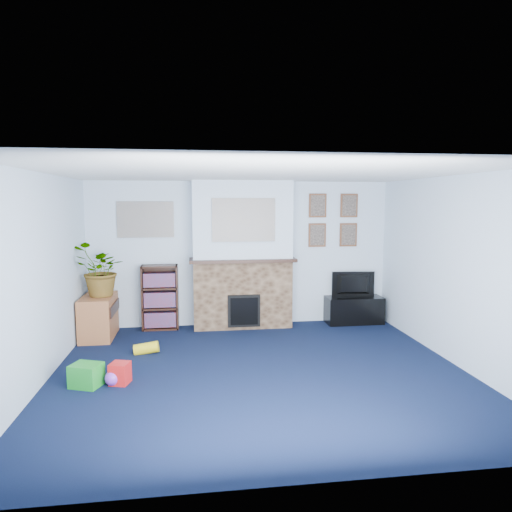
{
  "coord_description": "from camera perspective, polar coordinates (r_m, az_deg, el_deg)",
  "views": [
    {
      "loc": [
        -0.77,
        -5.3,
        2.07
      ],
      "look_at": [
        0.05,
        0.77,
        1.33
      ],
      "focal_mm": 32.0,
      "sensor_mm": 36.0,
      "label": 1
    }
  ],
  "objects": [
    {
      "name": "portrait_br",
      "position": [
        7.99,
        11.46,
        2.61
      ],
      "size": [
        0.3,
        0.03,
        0.4
      ],
      "primitive_type": "cube",
      "color": "brown",
      "rests_on": "wall_back"
    },
    {
      "name": "ceiling",
      "position": [
        5.37,
        0.56,
        10.37
      ],
      "size": [
        5.0,
        4.5,
        0.01
      ],
      "primitive_type": "cube",
      "color": "white",
      "rests_on": "wall_back"
    },
    {
      "name": "portrait_tl",
      "position": [
        7.81,
        7.71,
        6.27
      ],
      "size": [
        0.3,
        0.03,
        0.4
      ],
      "primitive_type": "cube",
      "color": "brown",
      "rests_on": "wall_back"
    },
    {
      "name": "green_crate",
      "position": [
        5.62,
        -20.45,
        -13.68
      ],
      "size": [
        0.39,
        0.35,
        0.26
      ],
      "primitive_type": "cube",
      "rotation": [
        0.0,
        0.0,
        -0.36
      ],
      "color": "#198C26",
      "rests_on": "ground"
    },
    {
      "name": "potted_plant",
      "position": [
        7.22,
        -18.98,
        -1.68
      ],
      "size": [
        0.91,
        0.95,
        0.81
      ],
      "primitive_type": "imported",
      "rotation": [
        0.0,
        0.0,
        4.18
      ],
      "color": "#26661E",
      "rests_on": "sideboard"
    },
    {
      "name": "toy_tube",
      "position": [
        6.54,
        -13.54,
        -11.16
      ],
      "size": [
        0.35,
        0.15,
        0.2
      ],
      "primitive_type": "cylinder",
      "rotation": [
        0.0,
        1.43,
        0.0
      ],
      "color": "yellow",
      "rests_on": "ground"
    },
    {
      "name": "television",
      "position": [
        7.95,
        12.17,
        -3.5
      ],
      "size": [
        0.74,
        0.16,
        0.42
      ],
      "primitive_type": "imported",
      "rotation": [
        0.0,
        0.0,
        3.05
      ],
      "color": "black",
      "rests_on": "tv_stand"
    },
    {
      "name": "wall_left",
      "position": [
        5.64,
        -25.48,
        -2.69
      ],
      "size": [
        0.04,
        4.5,
        2.4
      ],
      "primitive_type": "cube",
      "color": "silver",
      "rests_on": "ground"
    },
    {
      "name": "toy_ball",
      "position": [
        5.57,
        -17.51,
        -14.31
      ],
      "size": [
        0.17,
        0.17,
        0.17
      ],
      "primitive_type": "sphere",
      "color": "purple",
      "rests_on": "ground"
    },
    {
      "name": "tv_stand",
      "position": [
        8.02,
        12.14,
        -6.61
      ],
      "size": [
        0.96,
        0.4,
        0.45
      ],
      "primitive_type": "cube",
      "color": "black",
      "rests_on": "ground"
    },
    {
      "name": "sideboard",
      "position": [
        7.4,
        -19.08,
        -6.97
      ],
      "size": [
        0.46,
        0.83,
        0.64
      ],
      "primitive_type": "cube",
      "color": "#9F5A33",
      "rests_on": "ground"
    },
    {
      "name": "mantel_teddy",
      "position": [
        7.36,
        -5.47,
        0.14
      ],
      "size": [
        0.13,
        0.13,
        0.13
      ],
      "primitive_type": "sphere",
      "color": "gray",
      "rests_on": "chimney_breast"
    },
    {
      "name": "chimney_breast",
      "position": [
        7.44,
        -1.71,
        -0.0
      ],
      "size": [
        1.72,
        0.5,
        2.4
      ],
      "color": "brown",
      "rests_on": "ground"
    },
    {
      "name": "wall_right",
      "position": [
        6.29,
        23.73,
        -1.69
      ],
      "size": [
        0.04,
        4.5,
        2.4
      ],
      "primitive_type": "cube",
      "color": "silver",
      "rests_on": "ground"
    },
    {
      "name": "bookshelf",
      "position": [
        7.59,
        -11.88,
        -5.23
      ],
      "size": [
        0.58,
        0.28,
        1.05
      ],
      "color": "black",
      "rests_on": "ground"
    },
    {
      "name": "collage_main",
      "position": [
        7.18,
        -1.55,
        4.53
      ],
      "size": [
        1.0,
        0.03,
        0.68
      ],
      "primitive_type": "cube",
      "color": "gray",
      "rests_on": "chimney_breast"
    },
    {
      "name": "wall_back",
      "position": [
        7.64,
        -1.87,
        0.3
      ],
      "size": [
        5.0,
        0.04,
        2.4
      ],
      "primitive_type": "cube",
      "color": "silver",
      "rests_on": "ground"
    },
    {
      "name": "collage_left",
      "position": [
        7.58,
        -13.65,
        4.46
      ],
      "size": [
        0.9,
        0.03,
        0.58
      ],
      "primitive_type": "cube",
      "color": "gray",
      "rests_on": "wall_back"
    },
    {
      "name": "floor",
      "position": [
        5.74,
        0.53,
        -14.28
      ],
      "size": [
        5.0,
        4.5,
        0.01
      ],
      "primitive_type": "cube",
      "color": "black",
      "rests_on": "ground"
    },
    {
      "name": "wall_front",
      "position": [
        3.26,
        6.28,
        -8.63
      ],
      "size": [
        5.0,
        0.04,
        2.4
      ],
      "primitive_type": "cube",
      "color": "silver",
      "rests_on": "ground"
    },
    {
      "name": "mantel_can",
      "position": [
        7.5,
        3.93,
        0.24
      ],
      "size": [
        0.06,
        0.06,
        0.12
      ],
      "primitive_type": "cylinder",
      "color": "red",
      "rests_on": "chimney_breast"
    },
    {
      "name": "toy_block",
      "position": [
        5.59,
        -16.63,
        -13.98
      ],
      "size": [
        0.25,
        0.25,
        0.24
      ],
      "primitive_type": "cube",
      "rotation": [
        0.0,
        0.0,
        -0.27
      ],
      "color": "red",
      "rests_on": "ground"
    },
    {
      "name": "portrait_tr",
      "position": [
        7.97,
        11.55,
        6.2
      ],
      "size": [
        0.3,
        0.03,
        0.4
      ],
      "primitive_type": "cube",
      "color": "brown",
      "rests_on": "wall_back"
    },
    {
      "name": "mantel_clock",
      "position": [
        7.38,
        -2.12,
        0.23
      ],
      "size": [
        0.09,
        0.05,
        0.13
      ],
      "primitive_type": "cube",
      "color": "gold",
      "rests_on": "chimney_breast"
    },
    {
      "name": "portrait_bl",
      "position": [
        7.83,
        7.65,
        2.6
      ],
      "size": [
        0.3,
        0.03,
        0.4
      ],
      "primitive_type": "cube",
      "color": "brown",
      "rests_on": "wall_back"
    },
    {
      "name": "mantel_candle",
      "position": [
        7.42,
        0.27,
        0.34
      ],
      "size": [
        0.05,
        0.05,
        0.15
      ],
      "primitive_type": "cylinder",
      "color": "#B2BFC6",
      "rests_on": "chimney_breast"
    }
  ]
}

